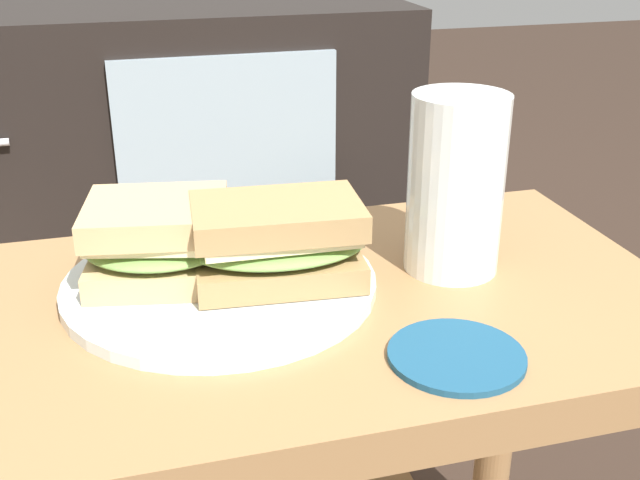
# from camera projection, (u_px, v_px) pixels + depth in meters

# --- Properties ---
(side_table) EXTENTS (0.56, 0.36, 0.46)m
(side_table) POSITION_uv_depth(u_px,v_px,m) (338.00, 386.00, 0.68)
(side_table) COLOR olive
(side_table) RESTS_ON ground
(tv_cabinet) EXTENTS (0.96, 0.46, 0.58)m
(tv_cabinet) POSITION_uv_depth(u_px,v_px,m) (151.00, 158.00, 1.52)
(tv_cabinet) COLOR black
(tv_cabinet) RESTS_ON ground
(plate) EXTENTS (0.26, 0.26, 0.01)m
(plate) POSITION_uv_depth(u_px,v_px,m) (220.00, 283.00, 0.65)
(plate) COLOR silver
(plate) RESTS_ON side_table
(sandwich_front) EXTENTS (0.14, 0.12, 0.07)m
(sandwich_front) POSITION_uv_depth(u_px,v_px,m) (159.00, 241.00, 0.63)
(sandwich_front) COLOR tan
(sandwich_front) RESTS_ON plate
(sandwich_back) EXTENTS (0.15, 0.10, 0.07)m
(sandwich_back) POSITION_uv_depth(u_px,v_px,m) (277.00, 242.00, 0.63)
(sandwich_back) COLOR #9E7A4C
(sandwich_back) RESTS_ON plate
(beer_glass) EXTENTS (0.08, 0.08, 0.15)m
(beer_glass) POSITION_uv_depth(u_px,v_px,m) (455.00, 188.00, 0.66)
(beer_glass) COLOR silver
(beer_glass) RESTS_ON side_table
(coaster) EXTENTS (0.10, 0.10, 0.01)m
(coaster) POSITION_uv_depth(u_px,v_px,m) (456.00, 356.00, 0.55)
(coaster) COLOR navy
(coaster) RESTS_ON side_table
(paper_bag) EXTENTS (0.19, 0.14, 0.30)m
(paper_bag) POSITION_uv_depth(u_px,v_px,m) (365.00, 314.00, 1.24)
(paper_bag) COLOR tan
(paper_bag) RESTS_ON ground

